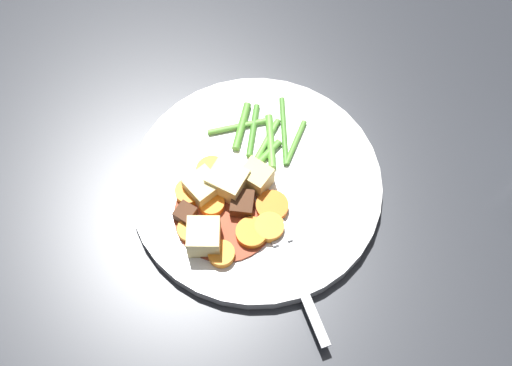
# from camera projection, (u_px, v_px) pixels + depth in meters

# --- Properties ---
(ground_plane) EXTENTS (3.00, 3.00, 0.00)m
(ground_plane) POSITION_uv_depth(u_px,v_px,m) (256.00, 190.00, 0.83)
(ground_plane) COLOR #26282D
(dinner_plate) EXTENTS (0.27, 0.27, 0.02)m
(dinner_plate) POSITION_uv_depth(u_px,v_px,m) (256.00, 186.00, 0.82)
(dinner_plate) COLOR white
(dinner_plate) RESTS_ON ground_plane
(stew_sauce) EXTENTS (0.11, 0.11, 0.00)m
(stew_sauce) POSITION_uv_depth(u_px,v_px,m) (225.00, 214.00, 0.79)
(stew_sauce) COLOR #93381E
(stew_sauce) RESTS_ON dinner_plate
(carrot_slice_0) EXTENTS (0.03, 0.03, 0.01)m
(carrot_slice_0) POSITION_uv_depth(u_px,v_px,m) (189.00, 192.00, 0.80)
(carrot_slice_0) COLOR orange
(carrot_slice_0) RESTS_ON dinner_plate
(carrot_slice_1) EXTENTS (0.03, 0.03, 0.01)m
(carrot_slice_1) POSITION_uv_depth(u_px,v_px,m) (251.00, 233.00, 0.78)
(carrot_slice_1) COLOR orange
(carrot_slice_1) RESTS_ON dinner_plate
(carrot_slice_2) EXTENTS (0.04, 0.04, 0.01)m
(carrot_slice_2) POSITION_uv_depth(u_px,v_px,m) (272.00, 207.00, 0.79)
(carrot_slice_2) COLOR orange
(carrot_slice_2) RESTS_ON dinner_plate
(carrot_slice_3) EXTENTS (0.04, 0.04, 0.01)m
(carrot_slice_3) POSITION_uv_depth(u_px,v_px,m) (212.00, 172.00, 0.81)
(carrot_slice_3) COLOR orange
(carrot_slice_3) RESTS_ON dinner_plate
(carrot_slice_4) EXTENTS (0.04, 0.04, 0.01)m
(carrot_slice_4) POSITION_uv_depth(u_px,v_px,m) (212.00, 204.00, 0.79)
(carrot_slice_4) COLOR orange
(carrot_slice_4) RESTS_ON dinner_plate
(carrot_slice_5) EXTENTS (0.04, 0.04, 0.01)m
(carrot_slice_5) POSITION_uv_depth(u_px,v_px,m) (191.00, 230.00, 0.78)
(carrot_slice_5) COLOR orange
(carrot_slice_5) RESTS_ON dinner_plate
(carrot_slice_6) EXTENTS (0.04, 0.04, 0.01)m
(carrot_slice_6) POSITION_uv_depth(u_px,v_px,m) (269.00, 227.00, 0.78)
(carrot_slice_6) COLOR orange
(carrot_slice_6) RESTS_ON dinner_plate
(carrot_slice_7) EXTENTS (0.03, 0.03, 0.01)m
(carrot_slice_7) POSITION_uv_depth(u_px,v_px,m) (221.00, 254.00, 0.77)
(carrot_slice_7) COLOR orange
(carrot_slice_7) RESTS_ON dinner_plate
(potato_chunk_0) EXTENTS (0.03, 0.03, 0.03)m
(potato_chunk_0) POSITION_uv_depth(u_px,v_px,m) (253.00, 176.00, 0.80)
(potato_chunk_0) COLOR #E5CC7A
(potato_chunk_0) RESTS_ON dinner_plate
(potato_chunk_1) EXTENTS (0.03, 0.04, 0.03)m
(potato_chunk_1) POSITION_uv_depth(u_px,v_px,m) (228.00, 182.00, 0.80)
(potato_chunk_1) COLOR #EAD68C
(potato_chunk_1) RESTS_ON dinner_plate
(potato_chunk_2) EXTENTS (0.04, 0.04, 0.03)m
(potato_chunk_2) POSITION_uv_depth(u_px,v_px,m) (204.00, 237.00, 0.77)
(potato_chunk_2) COLOR #EAD68C
(potato_chunk_2) RESTS_ON dinner_plate
(potato_chunk_3) EXTENTS (0.04, 0.04, 0.03)m
(potato_chunk_3) POSITION_uv_depth(u_px,v_px,m) (203.00, 188.00, 0.80)
(potato_chunk_3) COLOR #EAD68C
(potato_chunk_3) RESTS_ON dinner_plate
(meat_chunk_0) EXTENTS (0.02, 0.02, 0.02)m
(meat_chunk_0) POSITION_uv_depth(u_px,v_px,m) (185.00, 214.00, 0.79)
(meat_chunk_0) COLOR #4C2B19
(meat_chunk_0) RESTS_ON dinner_plate
(meat_chunk_1) EXTENTS (0.03, 0.03, 0.02)m
(meat_chunk_1) POSITION_uv_depth(u_px,v_px,m) (240.00, 203.00, 0.79)
(meat_chunk_1) COLOR #4C2B19
(meat_chunk_1) RESTS_ON dinner_plate
(green_bean_0) EXTENTS (0.08, 0.05, 0.01)m
(green_bean_0) POSITION_uv_depth(u_px,v_px,m) (286.00, 132.00, 0.84)
(green_bean_0) COLOR #4C8E33
(green_bean_0) RESTS_ON dinner_plate
(green_bean_1) EXTENTS (0.06, 0.04, 0.01)m
(green_bean_1) POSITION_uv_depth(u_px,v_px,m) (271.00, 141.00, 0.83)
(green_bean_1) COLOR #66AD42
(green_bean_1) RESTS_ON dinner_plate
(green_bean_2) EXTENTS (0.07, 0.03, 0.01)m
(green_bean_2) POSITION_uv_depth(u_px,v_px,m) (258.00, 164.00, 0.82)
(green_bean_2) COLOR #599E38
(green_bean_2) RESTS_ON dinner_plate
(green_bean_3) EXTENTS (0.06, 0.03, 0.01)m
(green_bean_3) POSITION_uv_depth(u_px,v_px,m) (253.00, 130.00, 0.84)
(green_bean_3) COLOR #4C8E33
(green_bean_3) RESTS_ON dinner_plate
(green_bean_4) EXTENTS (0.05, 0.06, 0.01)m
(green_bean_4) POSITION_uv_depth(u_px,v_px,m) (239.00, 126.00, 0.84)
(green_bean_4) COLOR #66AD42
(green_bean_4) RESTS_ON dinner_plate
(green_bean_5) EXTENTS (0.08, 0.01, 0.01)m
(green_bean_5) POSITION_uv_depth(u_px,v_px,m) (263.00, 148.00, 0.83)
(green_bean_5) COLOR #66AD42
(green_bean_5) RESTS_ON dinner_plate
(green_bean_6) EXTENTS (0.06, 0.02, 0.01)m
(green_bean_6) POSITION_uv_depth(u_px,v_px,m) (242.00, 126.00, 0.84)
(green_bean_6) COLOR #599E38
(green_bean_6) RESTS_ON dinner_plate
(green_bean_7) EXTENTS (0.06, 0.01, 0.01)m
(green_bean_7) POSITION_uv_depth(u_px,v_px,m) (295.00, 143.00, 0.83)
(green_bean_7) COLOR #599E38
(green_bean_7) RESTS_ON dinner_plate
(fork) EXTENTS (0.13, 0.14, 0.00)m
(fork) POSITION_uv_depth(u_px,v_px,m) (291.00, 262.00, 0.77)
(fork) COLOR silver
(fork) RESTS_ON dinner_plate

